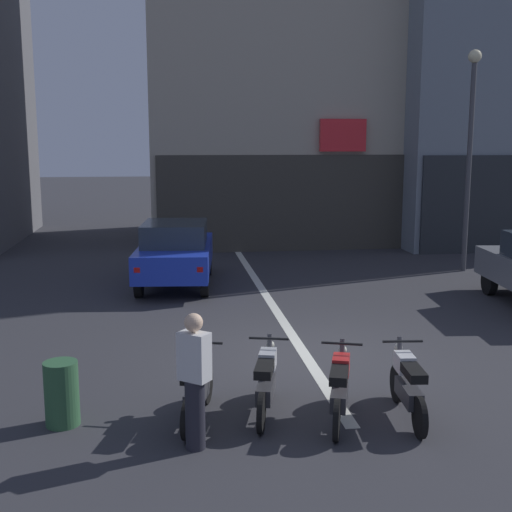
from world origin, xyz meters
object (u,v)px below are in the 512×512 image
(motorcycle_silver_row_left_mid, at_px, (266,381))
(motorcycle_white_row_right_mid, at_px, (408,385))
(motorcycle_black_row_leftmost, at_px, (198,386))
(motorcycle_red_row_centre, at_px, (340,388))
(trash_bin, at_px, (62,393))
(person_by_motorcycles, at_px, (195,380))
(car_blue_crossing_near, at_px, (176,251))
(street_lamp, at_px, (470,137))

(motorcycle_silver_row_left_mid, relative_size, motorcycle_white_row_right_mid, 0.98)
(motorcycle_black_row_leftmost, distance_m, motorcycle_red_row_centre, 1.86)
(motorcycle_black_row_leftmost, distance_m, trash_bin, 1.75)
(person_by_motorcycles, bearing_deg, motorcycle_black_row_leftmost, 85.03)
(motorcycle_black_row_leftmost, relative_size, motorcycle_white_row_right_mid, 0.98)
(car_blue_crossing_near, relative_size, motorcycle_silver_row_left_mid, 2.60)
(motorcycle_white_row_right_mid, bearing_deg, motorcycle_black_row_leftmost, 173.33)
(car_blue_crossing_near, height_order, motorcycle_silver_row_left_mid, car_blue_crossing_near)
(car_blue_crossing_near, relative_size, motorcycle_red_row_centre, 2.64)
(motorcycle_red_row_centre, xyz_separation_m, trash_bin, (-3.59, 0.36, -0.03))
(motorcycle_red_row_centre, relative_size, motorcycle_white_row_right_mid, 0.96)
(street_lamp, xyz_separation_m, person_by_motorcycles, (-8.06, -10.00, -2.90))
(motorcycle_black_row_leftmost, relative_size, motorcycle_silver_row_left_mid, 1.00)
(street_lamp, distance_m, motorcycle_red_row_centre, 11.75)
(car_blue_crossing_near, distance_m, street_lamp, 8.68)
(street_lamp, height_order, person_by_motorcycles, street_lamp)
(car_blue_crossing_near, xyz_separation_m, motorcycle_black_row_leftmost, (0.16, -8.31, -0.43))
(motorcycle_black_row_leftmost, bearing_deg, motorcycle_red_row_centre, -9.03)
(motorcycle_black_row_leftmost, xyz_separation_m, motorcycle_red_row_centre, (1.84, -0.29, 0.00))
(car_blue_crossing_near, xyz_separation_m, street_lamp, (8.15, 0.86, 2.87))
(motorcycle_black_row_leftmost, xyz_separation_m, motorcycle_white_row_right_mid, (2.76, -0.32, 0.00))
(motorcycle_red_row_centre, bearing_deg, motorcycle_silver_row_left_mid, 159.01)
(motorcycle_black_row_leftmost, height_order, motorcycle_red_row_centre, same)
(car_blue_crossing_near, distance_m, trash_bin, 8.40)
(car_blue_crossing_near, bearing_deg, motorcycle_silver_row_left_mid, -82.55)
(motorcycle_red_row_centre, relative_size, trash_bin, 1.89)
(motorcycle_black_row_leftmost, distance_m, motorcycle_white_row_right_mid, 2.78)
(car_blue_crossing_near, height_order, motorcycle_black_row_leftmost, car_blue_crossing_near)
(car_blue_crossing_near, xyz_separation_m, motorcycle_red_row_centre, (2.00, -8.60, -0.43))
(street_lamp, bearing_deg, car_blue_crossing_near, -173.99)
(street_lamp, relative_size, motorcycle_red_row_centre, 3.78)
(trash_bin, bearing_deg, person_by_motorcycles, -28.19)
(car_blue_crossing_near, distance_m, motorcycle_red_row_centre, 8.84)
(motorcycle_black_row_leftmost, height_order, motorcycle_silver_row_left_mid, same)
(car_blue_crossing_near, relative_size, person_by_motorcycles, 2.54)
(street_lamp, bearing_deg, motorcycle_silver_row_left_mid, -127.81)
(motorcycle_black_row_leftmost, distance_m, motorcycle_silver_row_left_mid, 0.92)
(motorcycle_black_row_leftmost, height_order, motorcycle_white_row_right_mid, same)
(person_by_motorcycles, bearing_deg, motorcycle_white_row_right_mid, 10.15)
(street_lamp, relative_size, motorcycle_black_row_leftmost, 3.74)
(motorcycle_red_row_centre, bearing_deg, person_by_motorcycles, -164.33)
(motorcycle_silver_row_left_mid, distance_m, person_by_motorcycles, 1.39)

